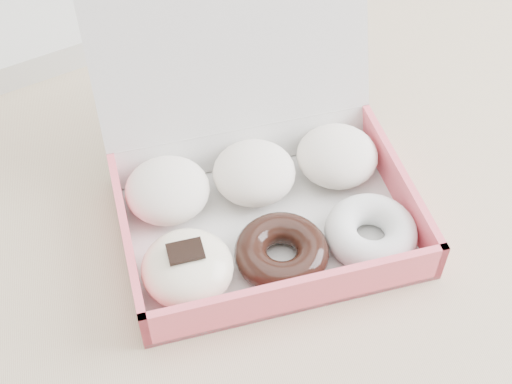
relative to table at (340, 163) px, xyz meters
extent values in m
cube|color=tan|center=(0.00, 0.00, 0.06)|extent=(1.20, 0.80, 0.04)
cube|color=silver|center=(-0.14, -0.14, 0.08)|extent=(0.32, 0.23, 0.01)
cube|color=#FA5C6B|center=(-0.14, -0.25, 0.10)|extent=(0.31, 0.01, 0.05)
cube|color=silver|center=(-0.14, -0.03, 0.10)|extent=(0.31, 0.01, 0.05)
cube|color=#FA5C6B|center=(-0.29, -0.14, 0.10)|extent=(0.01, 0.23, 0.05)
cube|color=#FA5C6B|center=(0.01, -0.14, 0.10)|extent=(0.01, 0.23, 0.05)
cube|color=silver|center=(-0.14, -0.01, 0.19)|extent=(0.31, 0.09, 0.22)
ellipsoid|color=silver|center=(-0.24, -0.09, 0.11)|extent=(0.10, 0.10, 0.05)
ellipsoid|color=silver|center=(-0.14, -0.09, 0.11)|extent=(0.10, 0.10, 0.05)
ellipsoid|color=silver|center=(-0.04, -0.09, 0.11)|extent=(0.10, 0.10, 0.05)
ellipsoid|color=#F7E9C6|center=(-0.24, -0.20, 0.11)|extent=(0.10, 0.10, 0.05)
cube|color=black|center=(-0.24, -0.20, 0.14)|extent=(0.04, 0.03, 0.00)
torus|color=black|center=(-0.14, -0.20, 0.10)|extent=(0.10, 0.10, 0.03)
torus|color=white|center=(-0.04, -0.19, 0.10)|extent=(0.10, 0.10, 0.03)
camera|label=1|loc=(-0.28, -0.61, 0.70)|focal=50.00mm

